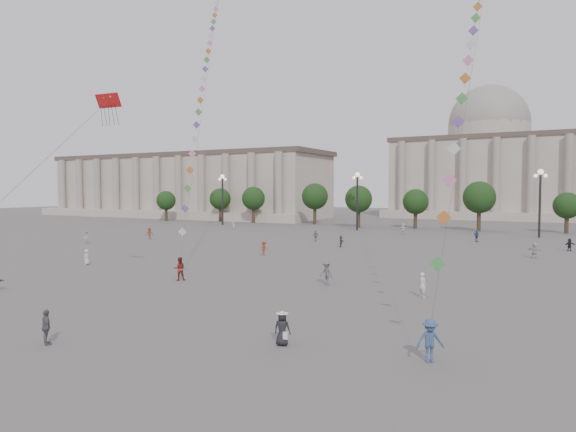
% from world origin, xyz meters
% --- Properties ---
extents(ground, '(360.00, 360.00, 0.00)m').
position_xyz_m(ground, '(0.00, 0.00, 0.00)').
color(ground, '#504D4B').
rests_on(ground, ground).
extents(hall_west, '(84.00, 26.22, 17.20)m').
position_xyz_m(hall_west, '(-75.00, 93.89, 8.43)').
color(hall_west, '#AD9F91').
rests_on(hall_west, ground).
extents(hall_central, '(48.30, 34.30, 35.50)m').
position_xyz_m(hall_central, '(0.00, 129.22, 14.23)').
color(hall_central, '#AD9F91').
rests_on(hall_central, ground).
extents(tree_row, '(137.12, 5.12, 8.00)m').
position_xyz_m(tree_row, '(0.00, 78.00, 5.39)').
color(tree_row, '#36251B').
rests_on(tree_row, ground).
extents(lamp_post_far_west, '(2.00, 0.90, 10.65)m').
position_xyz_m(lamp_post_far_west, '(-45.00, 70.00, 7.35)').
color(lamp_post_far_west, '#262628').
rests_on(lamp_post_far_west, ground).
extents(lamp_post_mid_west, '(2.00, 0.90, 10.65)m').
position_xyz_m(lamp_post_mid_west, '(-15.00, 70.00, 7.35)').
color(lamp_post_mid_west, '#262628').
rests_on(lamp_post_mid_west, ground).
extents(lamp_post_mid_east, '(2.00, 0.90, 10.65)m').
position_xyz_m(lamp_post_mid_east, '(15.00, 70.00, 7.35)').
color(lamp_post_mid_east, '#262628').
rests_on(lamp_post_mid_east, ground).
extents(person_crowd_0, '(0.97, 1.03, 1.71)m').
position_xyz_m(person_crowd_0, '(7.36, 58.57, 0.86)').
color(person_crowd_0, '#354E78').
rests_on(person_crowd_0, ground).
extents(person_crowd_1, '(1.07, 1.07, 1.75)m').
position_xyz_m(person_crowd_1, '(-40.06, 30.78, 0.87)').
color(person_crowd_1, silver).
rests_on(person_crowd_1, ground).
extents(person_crowd_2, '(1.27, 1.27, 1.76)m').
position_xyz_m(person_crowd_2, '(-36.65, 39.39, 0.88)').
color(person_crowd_2, maroon).
rests_on(person_crowd_2, ground).
extents(person_crowd_4, '(1.66, 1.43, 1.81)m').
position_xyz_m(person_crowd_4, '(-5.28, 65.92, 0.90)').
color(person_crowd_4, silver).
rests_on(person_crowd_4, ground).
extents(person_crowd_6, '(1.44, 1.16, 1.95)m').
position_xyz_m(person_crowd_6, '(1.85, 18.14, 0.97)').
color(person_crowd_6, '#5D5D62').
rests_on(person_crowd_6, ground).
extents(person_crowd_7, '(1.64, 0.81, 1.70)m').
position_xyz_m(person_crowd_7, '(15.53, 43.37, 0.85)').
color(person_crowd_7, beige).
rests_on(person_crowd_7, ground).
extents(person_crowd_9, '(1.39, 1.31, 1.56)m').
position_xyz_m(person_crowd_9, '(18.98, 52.29, 0.78)').
color(person_crowd_9, black).
rests_on(person_crowd_9, ground).
extents(person_crowd_10, '(0.55, 0.70, 1.67)m').
position_xyz_m(person_crowd_10, '(-33.68, 57.46, 0.84)').
color(person_crowd_10, '#BBBCB7').
rests_on(person_crowd_10, ground).
extents(person_crowd_12, '(1.30, 1.40, 1.57)m').
position_xyz_m(person_crowd_12, '(-7.15, 43.15, 0.78)').
color(person_crowd_12, slate).
rests_on(person_crowd_12, ground).
extents(person_crowd_13, '(0.76, 0.70, 1.75)m').
position_xyz_m(person_crowd_13, '(9.63, 17.06, 0.88)').
color(person_crowd_13, silver).
rests_on(person_crowd_13, ground).
extents(person_crowd_16, '(0.92, 0.41, 1.55)m').
position_xyz_m(person_crowd_16, '(-13.28, 48.42, 0.78)').
color(person_crowd_16, slate).
rests_on(person_crowd_16, ground).
extents(person_crowd_17, '(0.78, 1.18, 1.70)m').
position_xyz_m(person_crowd_17, '(-11.73, 31.31, 0.85)').
color(person_crowd_17, '#953D28').
rests_on(person_crowd_17, ground).
extents(person_crowd_21, '(0.72, 0.88, 1.55)m').
position_xyz_m(person_crowd_21, '(-23.66, 16.77, 0.78)').
color(person_crowd_21, silver).
rests_on(person_crowd_21, ground).
extents(tourist_3, '(1.09, 0.84, 1.73)m').
position_xyz_m(tourist_3, '(-3.80, -2.49, 0.87)').
color(tourist_3, '#58595D').
rests_on(tourist_3, ground).
extents(kite_flyer_0, '(1.19, 1.17, 1.93)m').
position_xyz_m(kite_flyer_0, '(-9.70, 14.30, 0.97)').
color(kite_flyer_0, maroon).
rests_on(kite_flyer_0, ground).
extents(kite_flyer_1, '(1.42, 1.25, 1.91)m').
position_xyz_m(kite_flyer_1, '(13.15, 3.75, 0.95)').
color(kite_flyer_1, '#344C76').
rests_on(kite_flyer_1, ground).
extents(hat_person, '(0.88, 0.65, 1.69)m').
position_xyz_m(hat_person, '(6.32, 2.81, 0.87)').
color(hat_person, black).
rests_on(hat_person, ground).
extents(dragon_kite, '(3.21, 9.10, 22.01)m').
position_xyz_m(dragon_kite, '(-12.56, 9.54, 13.45)').
color(dragon_kite, red).
rests_on(dragon_kite, ground).
extents(kite_train_west, '(19.86, 33.39, 56.06)m').
position_xyz_m(kite_train_west, '(-19.96, 32.10, 23.46)').
color(kite_train_west, '#3F3F3F').
rests_on(kite_train_west, ground).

